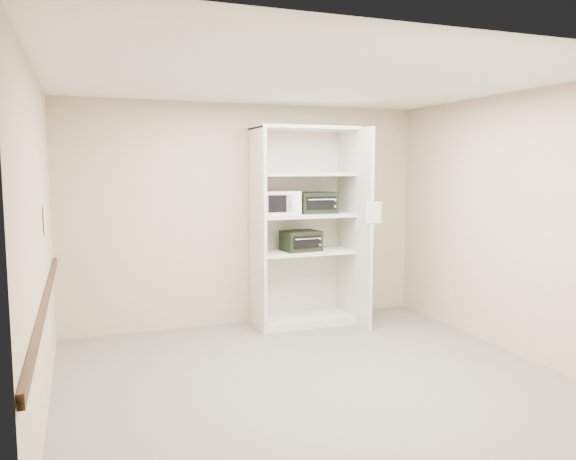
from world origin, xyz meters
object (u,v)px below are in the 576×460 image
object	(u,v)px
microwave	(279,203)
toaster_oven_upper	(317,203)
toaster_oven_lower	(301,241)
shelving_unit	(307,233)

from	to	relation	value
microwave	toaster_oven_upper	size ratio (longest dim) A/B	1.05
microwave	toaster_oven_lower	size ratio (longest dim) A/B	1.06
microwave	toaster_oven_upper	bearing A→B (deg)	6.45
shelving_unit	microwave	xyz separation A→B (m)	(-0.37, 0.01, 0.38)
shelving_unit	microwave	distance (m)	0.53
microwave	toaster_oven_upper	world-z (taller)	microwave
toaster_oven_upper	toaster_oven_lower	bearing A→B (deg)	-157.82
shelving_unit	toaster_oven_lower	size ratio (longest dim) A/B	5.52
shelving_unit	toaster_oven_upper	size ratio (longest dim) A/B	5.43
shelving_unit	microwave	bearing A→B (deg)	178.29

